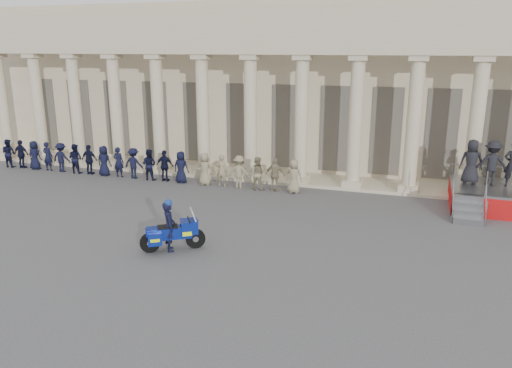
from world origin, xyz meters
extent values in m
plane|color=#47474A|center=(0.00, 0.00, 0.00)|extent=(90.00, 90.00, 0.00)
cube|color=#BEAF8F|center=(0.00, 15.00, 4.50)|extent=(40.00, 10.00, 9.00)
cube|color=#BEAF8F|center=(0.00, 8.80, 0.07)|extent=(40.00, 2.60, 0.15)
cube|color=#BEAF8F|center=(0.00, 8.00, 6.79)|extent=(35.80, 1.00, 1.00)
cube|color=#BEAF8F|center=(0.00, 8.00, 7.89)|extent=(35.80, 1.00, 1.20)
cube|color=#BEAF8F|center=(-16.90, 8.00, 0.30)|extent=(0.90, 0.90, 0.30)
cylinder|color=#BEAF8F|center=(-16.90, 8.00, 3.25)|extent=(0.64, 0.64, 5.60)
cube|color=#BEAF8F|center=(-14.30, 8.00, 0.30)|extent=(0.90, 0.90, 0.30)
cylinder|color=#BEAF8F|center=(-14.30, 8.00, 3.25)|extent=(0.64, 0.64, 5.60)
cube|color=#BEAF8F|center=(-14.30, 8.00, 6.17)|extent=(0.85, 0.85, 0.24)
cube|color=#BEAF8F|center=(-11.70, 8.00, 0.30)|extent=(0.90, 0.90, 0.30)
cylinder|color=#BEAF8F|center=(-11.70, 8.00, 3.25)|extent=(0.64, 0.64, 5.60)
cube|color=#BEAF8F|center=(-11.70, 8.00, 6.17)|extent=(0.85, 0.85, 0.24)
cube|color=#BEAF8F|center=(-9.10, 8.00, 0.30)|extent=(0.90, 0.90, 0.30)
cylinder|color=#BEAF8F|center=(-9.10, 8.00, 3.25)|extent=(0.64, 0.64, 5.60)
cube|color=#BEAF8F|center=(-9.10, 8.00, 6.17)|extent=(0.85, 0.85, 0.24)
cube|color=#BEAF8F|center=(-6.50, 8.00, 0.30)|extent=(0.90, 0.90, 0.30)
cylinder|color=#BEAF8F|center=(-6.50, 8.00, 3.25)|extent=(0.64, 0.64, 5.60)
cube|color=#BEAF8F|center=(-6.50, 8.00, 6.17)|extent=(0.85, 0.85, 0.24)
cube|color=#BEAF8F|center=(-3.90, 8.00, 0.30)|extent=(0.90, 0.90, 0.30)
cylinder|color=#BEAF8F|center=(-3.90, 8.00, 3.25)|extent=(0.64, 0.64, 5.60)
cube|color=#BEAF8F|center=(-3.90, 8.00, 6.17)|extent=(0.85, 0.85, 0.24)
cube|color=#BEAF8F|center=(-1.30, 8.00, 0.30)|extent=(0.90, 0.90, 0.30)
cylinder|color=#BEAF8F|center=(-1.30, 8.00, 3.25)|extent=(0.64, 0.64, 5.60)
cube|color=#BEAF8F|center=(-1.30, 8.00, 6.17)|extent=(0.85, 0.85, 0.24)
cube|color=#BEAF8F|center=(1.30, 8.00, 0.30)|extent=(0.90, 0.90, 0.30)
cylinder|color=#BEAF8F|center=(1.30, 8.00, 3.25)|extent=(0.64, 0.64, 5.60)
cube|color=#BEAF8F|center=(1.30, 8.00, 6.17)|extent=(0.85, 0.85, 0.24)
cube|color=#BEAF8F|center=(3.90, 8.00, 0.30)|extent=(0.90, 0.90, 0.30)
cylinder|color=#BEAF8F|center=(3.90, 8.00, 3.25)|extent=(0.64, 0.64, 5.60)
cube|color=#BEAF8F|center=(3.90, 8.00, 6.17)|extent=(0.85, 0.85, 0.24)
cube|color=#BEAF8F|center=(6.50, 8.00, 0.30)|extent=(0.90, 0.90, 0.30)
cylinder|color=#BEAF8F|center=(6.50, 8.00, 3.25)|extent=(0.64, 0.64, 5.60)
cube|color=#BEAF8F|center=(6.50, 8.00, 6.17)|extent=(0.85, 0.85, 0.24)
cube|color=#BEAF8F|center=(9.10, 8.00, 0.30)|extent=(0.90, 0.90, 0.30)
cylinder|color=#BEAF8F|center=(9.10, 8.00, 3.25)|extent=(0.64, 0.64, 5.60)
cube|color=#BEAF8F|center=(9.10, 8.00, 6.17)|extent=(0.85, 0.85, 0.24)
cube|color=black|center=(-15.60, 10.02, 2.55)|extent=(1.30, 0.12, 4.20)
cube|color=black|center=(-13.00, 10.02, 2.55)|extent=(1.30, 0.12, 4.20)
cube|color=black|center=(-10.40, 10.02, 2.55)|extent=(1.30, 0.12, 4.20)
cube|color=black|center=(-7.80, 10.02, 2.55)|extent=(1.30, 0.12, 4.20)
cube|color=black|center=(-5.20, 10.02, 2.55)|extent=(1.30, 0.12, 4.20)
cube|color=black|center=(-2.60, 10.02, 2.55)|extent=(1.30, 0.12, 4.20)
cube|color=black|center=(0.00, 10.02, 2.55)|extent=(1.30, 0.12, 4.20)
cube|color=black|center=(2.60, 10.02, 2.55)|extent=(1.30, 0.12, 4.20)
cube|color=black|center=(5.20, 10.02, 2.55)|extent=(1.30, 0.12, 4.20)
cube|color=black|center=(7.80, 10.02, 2.55)|extent=(1.30, 0.12, 4.20)
cube|color=black|center=(10.40, 10.02, 2.55)|extent=(1.30, 0.12, 4.20)
imported|color=black|center=(-15.36, 6.42, 0.80)|extent=(0.78, 0.61, 1.61)
imported|color=black|center=(-14.45, 6.42, 0.80)|extent=(0.94, 0.39, 1.61)
imported|color=black|center=(-13.54, 6.42, 0.80)|extent=(0.79, 0.51, 1.61)
imported|color=black|center=(-12.63, 6.42, 0.80)|extent=(0.59, 0.39, 1.61)
imported|color=black|center=(-11.73, 6.42, 0.80)|extent=(1.04, 0.60, 1.61)
imported|color=black|center=(-10.82, 6.42, 0.80)|extent=(0.78, 0.61, 1.61)
imported|color=black|center=(-9.91, 6.42, 0.80)|extent=(0.94, 0.39, 1.61)
imported|color=black|center=(-9.00, 6.42, 0.80)|extent=(0.79, 0.51, 1.61)
imported|color=black|center=(-8.09, 6.42, 0.80)|extent=(0.59, 0.39, 1.61)
imported|color=black|center=(-7.19, 6.42, 0.80)|extent=(1.04, 0.60, 1.61)
imported|color=black|center=(-6.28, 6.42, 0.80)|extent=(0.78, 0.61, 1.61)
imported|color=black|center=(-5.37, 6.42, 0.80)|extent=(0.94, 0.39, 1.61)
imported|color=black|center=(-4.46, 6.42, 0.80)|extent=(0.79, 0.51, 1.61)
imported|color=gray|center=(-3.16, 6.42, 0.80)|extent=(0.79, 0.51, 1.61)
imported|color=gray|center=(-2.25, 6.42, 0.80)|extent=(0.59, 0.39, 1.61)
imported|color=gray|center=(-1.34, 6.42, 0.80)|extent=(1.04, 0.60, 1.61)
imported|color=gray|center=(-0.43, 6.42, 0.80)|extent=(0.78, 0.61, 1.61)
imported|color=gray|center=(0.48, 6.42, 0.80)|extent=(0.94, 0.39, 1.61)
imported|color=gray|center=(1.38, 6.42, 0.80)|extent=(0.79, 0.51, 1.61)
cube|color=gray|center=(10.61, 6.92, 0.89)|extent=(4.67, 3.34, 0.10)
cube|color=#A80D0E|center=(8.30, 6.92, 0.42)|extent=(0.04, 3.34, 0.84)
cube|color=gray|center=(8.88, 4.35, 0.12)|extent=(1.10, 0.28, 0.24)
cube|color=gray|center=(8.88, 4.63, 0.35)|extent=(1.10, 0.28, 0.24)
cube|color=gray|center=(8.88, 4.91, 0.59)|extent=(1.10, 0.28, 0.24)
cube|color=gray|center=(8.88, 5.19, 0.83)|extent=(1.10, 0.28, 0.24)
cylinder|color=gray|center=(10.61, 8.53, 1.44)|extent=(4.67, 0.04, 0.04)
imported|color=black|center=(9.01, 7.12, 1.90)|extent=(0.94, 0.61, 1.92)
imported|color=black|center=(9.81, 7.12, 1.90)|extent=(1.24, 0.71, 1.92)
cylinder|color=black|center=(-0.14, -1.12, 0.34)|extent=(0.64, 0.48, 0.67)
cylinder|color=black|center=(-1.42, -1.95, 0.34)|extent=(0.64, 0.48, 0.67)
cube|color=navy|center=(-0.74, -1.51, 0.63)|extent=(1.21, 0.99, 0.39)
cube|color=navy|center=(-0.31, -1.23, 0.79)|extent=(0.76, 0.75, 0.46)
cube|color=silver|center=(-0.31, -1.23, 0.56)|extent=(0.35, 0.38, 0.12)
cube|color=#B2BFCC|center=(-0.17, -1.14, 1.14)|extent=(0.43, 0.51, 0.54)
cube|color=black|center=(-0.91, -1.62, 0.83)|extent=(0.74, 0.65, 0.10)
cube|color=navy|center=(-1.38, -1.92, 0.71)|extent=(0.49, 0.48, 0.22)
cube|color=navy|center=(-1.12, -2.14, 0.56)|extent=(0.51, 0.44, 0.41)
cube|color=#DAF50C|center=(-1.12, -2.14, 0.56)|extent=(0.39, 0.37, 0.10)
cube|color=navy|center=(-1.47, -1.59, 0.56)|extent=(0.51, 0.44, 0.41)
cube|color=#DAF50C|center=(-1.47, -1.59, 0.56)|extent=(0.39, 0.37, 0.10)
cylinder|color=silver|center=(-1.30, -1.58, 0.30)|extent=(0.57, 0.42, 0.10)
cylinder|color=black|center=(-0.31, -1.23, 1.04)|extent=(0.42, 0.62, 0.04)
imported|color=black|center=(-0.87, -1.59, 0.86)|extent=(0.68, 0.75, 1.72)
sphere|color=navy|center=(-0.87, -1.59, 1.67)|extent=(0.28, 0.28, 0.28)
camera|label=1|loc=(6.84, -15.53, 6.63)|focal=35.00mm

